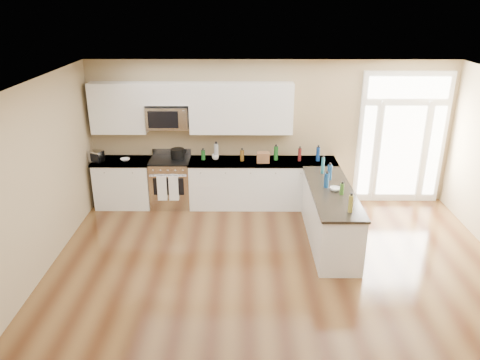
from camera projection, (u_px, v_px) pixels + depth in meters
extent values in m
plane|color=#482814|center=(284.00, 327.00, 5.90)|extent=(8.00, 8.00, 0.00)
plane|color=tan|center=(270.00, 133.00, 9.10)|extent=(7.00, 0.00, 7.00)
plane|color=white|center=(294.00, 108.00, 4.87)|extent=(8.00, 8.00, 0.00)
cube|color=white|center=(124.00, 184.00, 9.18)|extent=(1.06, 0.62, 0.90)
cube|color=black|center=(126.00, 202.00, 9.33)|extent=(1.02, 0.52, 0.10)
cube|color=black|center=(122.00, 161.00, 9.01)|extent=(1.10, 0.66, 0.04)
cube|color=white|center=(262.00, 184.00, 9.16)|extent=(2.81, 0.62, 0.90)
cube|color=black|center=(262.00, 203.00, 9.31)|extent=(2.77, 0.52, 0.10)
cube|color=black|center=(263.00, 161.00, 8.99)|extent=(2.85, 0.66, 0.04)
cube|color=white|center=(330.00, 217.00, 7.81)|extent=(0.65, 2.28, 0.90)
cube|color=black|center=(328.00, 238.00, 7.95)|extent=(0.61, 2.18, 0.10)
cube|color=black|center=(332.00, 191.00, 7.63)|extent=(0.69, 2.32, 0.04)
cube|color=white|center=(118.00, 108.00, 8.78)|extent=(1.04, 0.33, 0.95)
cube|color=white|center=(241.00, 108.00, 8.76)|extent=(1.94, 0.33, 0.95)
cube|color=white|center=(167.00, 93.00, 8.67)|extent=(0.82, 0.33, 0.40)
cube|color=silver|center=(168.00, 117.00, 8.80)|extent=(0.78, 0.40, 0.42)
cube|color=black|center=(163.00, 120.00, 8.61)|extent=(0.56, 0.01, 0.32)
cube|color=white|center=(401.00, 139.00, 9.08)|extent=(1.70, 0.08, 2.60)
cube|color=white|center=(401.00, 152.00, 9.13)|extent=(0.78, 0.02, 1.80)
cube|color=white|center=(367.00, 152.00, 9.13)|extent=(0.22, 0.02, 1.80)
cube|color=white|center=(435.00, 152.00, 9.12)|extent=(0.22, 0.02, 1.80)
cube|color=white|center=(409.00, 88.00, 8.67)|extent=(1.50, 0.02, 0.40)
cube|color=silver|center=(171.00, 183.00, 9.17)|extent=(0.76, 0.63, 0.92)
cube|color=black|center=(170.00, 160.00, 9.00)|extent=(0.76, 0.60, 0.03)
cube|color=silver|center=(172.00, 152.00, 9.25)|extent=(0.76, 0.04, 0.14)
cube|color=black|center=(169.00, 187.00, 8.86)|extent=(0.58, 0.01, 0.34)
cylinder|color=silver|center=(168.00, 176.00, 8.75)|extent=(0.70, 0.02, 0.02)
cube|color=white|center=(162.00, 188.00, 8.83)|extent=(0.18, 0.02, 0.50)
cube|color=white|center=(174.00, 188.00, 8.83)|extent=(0.18, 0.02, 0.50)
cylinder|color=black|center=(178.00, 153.00, 9.04)|extent=(0.30, 0.30, 0.20)
cube|color=silver|center=(96.00, 156.00, 8.89)|extent=(0.30, 0.28, 0.21)
cube|color=brown|center=(263.00, 157.00, 8.85)|extent=(0.24, 0.18, 0.19)
imported|color=white|center=(125.00, 160.00, 8.96)|extent=(0.23, 0.23, 0.04)
imported|color=white|center=(335.00, 189.00, 7.58)|extent=(0.19, 0.19, 0.06)
imported|color=white|center=(215.00, 157.00, 9.02)|extent=(0.16, 0.16, 0.10)
cylinder|color=#19591E|center=(203.00, 155.00, 9.00)|extent=(0.08, 0.08, 0.19)
cylinder|color=navy|center=(327.00, 180.00, 7.68)|extent=(0.08, 0.08, 0.24)
cylinder|color=brown|center=(242.00, 155.00, 8.94)|extent=(0.08, 0.08, 0.21)
cylinder|color=olive|center=(351.00, 204.00, 6.80)|extent=(0.07, 0.07, 0.26)
cylinder|color=#26727F|center=(323.00, 165.00, 8.28)|extent=(0.06, 0.06, 0.30)
cylinder|color=#591919|center=(300.00, 155.00, 8.92)|extent=(0.06, 0.06, 0.25)
cylinder|color=#B2B2B7|center=(216.00, 151.00, 9.00)|extent=(0.08, 0.08, 0.31)
cylinder|color=navy|center=(318.00, 154.00, 8.92)|extent=(0.07, 0.07, 0.27)
cylinder|color=#3F7226|center=(342.00, 189.00, 7.42)|extent=(0.07, 0.07, 0.18)
cylinder|color=#19591E|center=(276.00, 153.00, 8.97)|extent=(0.08, 0.08, 0.27)
cylinder|color=navy|center=(330.00, 172.00, 8.01)|extent=(0.08, 0.08, 0.26)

